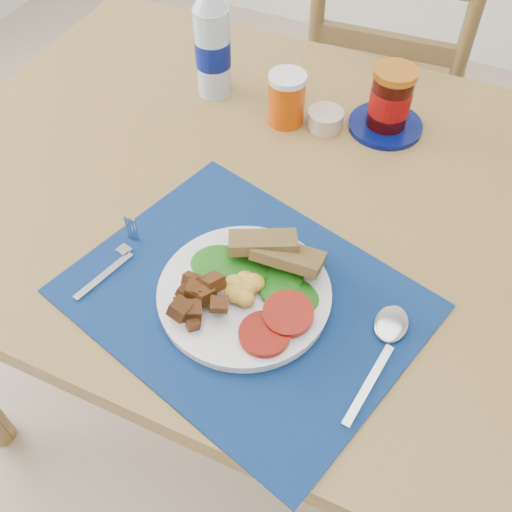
{
  "coord_description": "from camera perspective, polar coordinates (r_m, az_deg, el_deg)",
  "views": [
    {
      "loc": [
        0.2,
        -0.48,
        1.45
      ],
      "look_at": [
        -0.03,
        0.01,
        0.8
      ],
      "focal_mm": 42.0,
      "sensor_mm": 36.0,
      "label": 1
    }
  ],
  "objects": [
    {
      "name": "placemat",
      "position": [
        0.86,
        -1.11,
        -4.06
      ],
      "size": [
        0.56,
        0.49,
        0.0
      ],
      "primitive_type": "cube",
      "rotation": [
        0.0,
        0.0,
        -0.28
      ],
      "color": "black",
      "rests_on": "table"
    },
    {
      "name": "ground",
      "position": [
        1.55,
        0.92,
        -19.9
      ],
      "size": [
        4.0,
        4.0,
        0.0
      ],
      "primitive_type": "plane",
      "color": "tan",
      "rests_on": "ground"
    },
    {
      "name": "water_bottle",
      "position": [
        1.18,
        -4.17,
        19.4
      ],
      "size": [
        0.07,
        0.07,
        0.23
      ],
      "color": "#ADBFCC",
      "rests_on": "table"
    },
    {
      "name": "chair_far",
      "position": [
        1.68,
        12.33,
        16.98
      ],
      "size": [
        0.43,
        0.42,
        1.09
      ],
      "rotation": [
        0.0,
        0.0,
        3.22
      ],
      "color": "#543A1E",
      "rests_on": "ground"
    },
    {
      "name": "juice_glass",
      "position": [
        1.13,
        2.92,
        14.62
      ],
      "size": [
        0.07,
        0.07,
        0.09
      ],
      "primitive_type": "cylinder",
      "color": "#B93D04",
      "rests_on": "table"
    },
    {
      "name": "ramekin",
      "position": [
        1.14,
        6.62,
        12.81
      ],
      "size": [
        0.07,
        0.07,
        0.03
      ],
      "primitive_type": "cylinder",
      "color": "#C2A88E",
      "rests_on": "table"
    },
    {
      "name": "fork",
      "position": [
        0.93,
        -13.1,
        -0.3
      ],
      "size": [
        0.04,
        0.16,
        0.0
      ],
      "rotation": [
        0.0,
        0.0,
        -0.25
      ],
      "color": "#B2B5BA",
      "rests_on": "placemat"
    },
    {
      "name": "table",
      "position": [
        1.06,
        5.77,
        2.13
      ],
      "size": [
        1.4,
        0.9,
        0.75
      ],
      "color": "brown",
      "rests_on": "ground"
    },
    {
      "name": "breakfast_plate",
      "position": [
        0.85,
        -1.52,
        -3.38
      ],
      "size": [
        0.24,
        0.24,
        0.06
      ],
      "rotation": [
        0.0,
        0.0,
        0.31
      ],
      "color": "silver",
      "rests_on": "placemat"
    },
    {
      "name": "spoon",
      "position": [
        0.84,
        12.17,
        -7.93
      ],
      "size": [
        0.05,
        0.2,
        0.01
      ],
      "rotation": [
        0.0,
        0.0,
        -0.14
      ],
      "color": "#B2B5BA",
      "rests_on": "placemat"
    },
    {
      "name": "jam_on_saucer",
      "position": [
        1.13,
        12.62,
        14.01
      ],
      "size": [
        0.14,
        0.14,
        0.12
      ],
      "color": "#040E4F",
      "rests_on": "table"
    }
  ]
}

